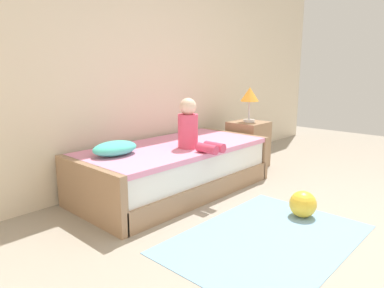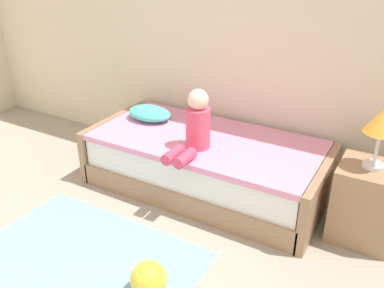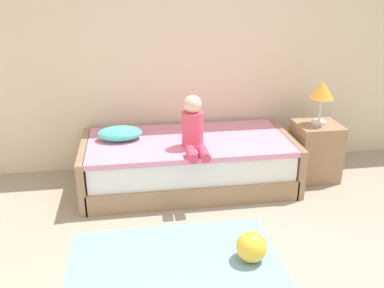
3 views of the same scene
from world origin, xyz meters
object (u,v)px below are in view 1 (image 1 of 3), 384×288
Objects in this scene: bed at (175,169)px; toy_ball at (303,204)px; child_figure at (192,128)px; pillow at (115,148)px; table_lamp at (250,96)px; nightstand at (248,144)px.

toy_ball is at bearing -77.44° from bed.
bed reaches higher than toy_ball.
pillow is at bearing 154.38° from child_figure.
table_lamp reaches higher than pillow.
bed is 3.52× the size of nightstand.
pillow is 1.76m from toy_ball.
pillow reaches higher than nightstand.
table_lamp is at bearing 8.88° from child_figure.
nightstand is at bearing -0.85° from bed.
bed is at bearing 179.15° from nightstand.
table_lamp reaches higher than nightstand.
nightstand reaches higher than toy_ball.
nightstand is at bearing 50.61° from toy_ball.
bed is at bearing -8.50° from pillow.
table_lamp is 0.88× the size of child_figure.
toy_ball is at bearing -129.39° from nightstand.
table_lamp is at bearing 90.00° from nightstand.
bed is at bearing 179.15° from table_lamp.
child_figure is at bearing -85.97° from bed.
table_lamp is (0.00, 0.00, 0.64)m from nightstand.
bed is 4.80× the size of pillow.
nightstand is 2.04m from pillow.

